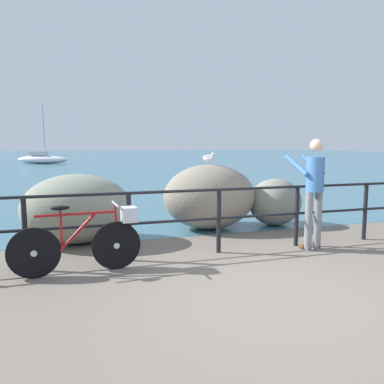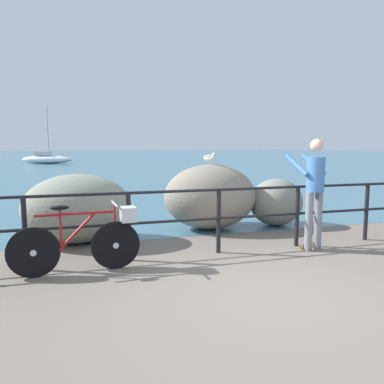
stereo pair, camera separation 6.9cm
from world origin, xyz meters
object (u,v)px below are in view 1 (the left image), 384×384
object	(u,v)px
bicycle	(88,238)
person_at_railing	(313,189)
breakwater_boulder_main	(210,197)
seagull	(208,157)
sailboat	(42,159)
breakwater_boulder_left	(77,209)
breakwater_boulder_right	(275,202)

from	to	relation	value
bicycle	person_at_railing	size ratio (longest dim) A/B	0.95
breakwater_boulder_main	seagull	size ratio (longest dim) A/B	5.86
person_at_railing	seagull	size ratio (longest dim) A/B	5.56
bicycle	sailboat	xyz separation A→B (m)	(-2.72, 29.41, -0.04)
breakwater_boulder_main	breakwater_boulder_left	bearing A→B (deg)	-172.15
person_at_railing	breakwater_boulder_right	distance (m)	1.92
breakwater_boulder_right	sailboat	bearing A→B (deg)	103.43
breakwater_boulder_left	breakwater_boulder_right	world-z (taller)	breakwater_boulder_left
breakwater_boulder_main	breakwater_boulder_left	distance (m)	2.58
breakwater_boulder_left	breakwater_boulder_main	bearing A→B (deg)	7.85
breakwater_boulder_left	seagull	bearing A→B (deg)	8.33
breakwater_boulder_right	sailboat	size ratio (longest dim) A/B	0.23
bicycle	seagull	size ratio (longest dim) A/B	5.31
breakwater_boulder_right	seagull	size ratio (longest dim) A/B	3.52
person_at_railing	bicycle	bearing A→B (deg)	80.53
person_at_railing	breakwater_boulder_right	size ratio (longest dim) A/B	1.58
bicycle	sailboat	distance (m)	29.54
seagull	sailboat	bearing A→B (deg)	157.59
breakwater_boulder_main	person_at_railing	bearing A→B (deg)	-61.33
bicycle	person_at_railing	bearing A→B (deg)	-2.24
breakwater_boulder_left	seagull	distance (m)	2.70
seagull	breakwater_boulder_main	bearing A→B (deg)	15.52
breakwater_boulder_left	breakwater_boulder_right	size ratio (longest dim) A/B	1.65
person_at_railing	sailboat	distance (m)	30.00
breakwater_boulder_right	bicycle	bearing A→B (deg)	-153.94
bicycle	breakwater_boulder_right	size ratio (longest dim) A/B	1.51
sailboat	breakwater_boulder_left	bearing A→B (deg)	-62.58
bicycle	sailboat	size ratio (longest dim) A/B	0.35
bicycle	sailboat	world-z (taller)	sailboat
bicycle	breakwater_boulder_left	distance (m)	1.66
sailboat	breakwater_boulder_main	bearing A→B (deg)	-57.27
person_at_railing	breakwater_boulder_right	world-z (taller)	person_at_railing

